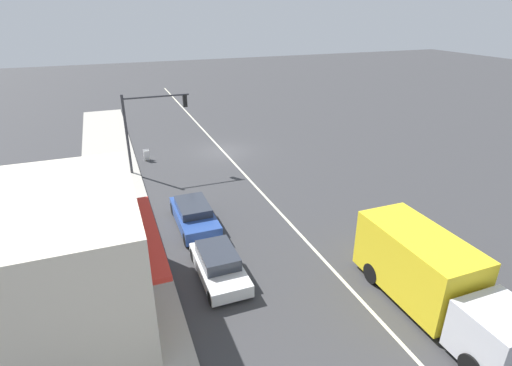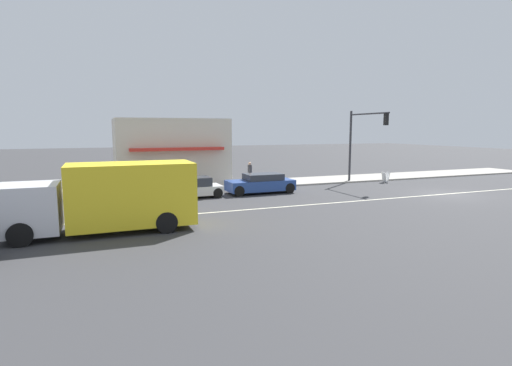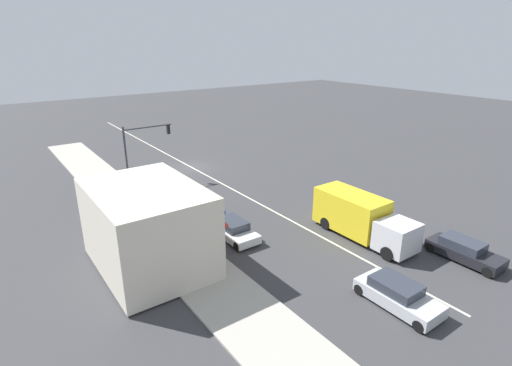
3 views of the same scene
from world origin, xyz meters
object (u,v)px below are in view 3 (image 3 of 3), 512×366
at_px(pedestrian, 151,211).
at_px(warning_aframe_sign, 134,174).
at_px(sedan_dark, 464,251).
at_px(sedan_silver, 398,294).
at_px(coupe_blue, 200,206).
at_px(delivery_truck, 361,217).
at_px(traffic_signal_main, 141,145).
at_px(van_white, 233,230).

distance_m(pedestrian, warning_aframe_sign, 11.08).
xyz_separation_m(sedan_dark, sedan_silver, (7.20, 0.38, 0.01)).
distance_m(sedan_silver, coupe_blue, 16.26).
bearing_deg(delivery_truck, sedan_dark, 115.51).
distance_m(traffic_signal_main, sedan_dark, 27.10).
bearing_deg(sedan_silver, van_white, -75.95).
bearing_deg(traffic_signal_main, sedan_silver, 98.96).
height_order(traffic_signal_main, warning_aframe_sign, traffic_signal_main).
height_order(delivery_truck, van_white, delivery_truck).
bearing_deg(pedestrian, delivery_truck, 136.38).
relative_size(traffic_signal_main, coupe_blue, 1.24).
distance_m(van_white, coupe_blue, 4.83).
bearing_deg(delivery_truck, sedan_silver, 54.85).
bearing_deg(van_white, coupe_blue, -90.00).
height_order(sedan_silver, van_white, sedan_silver).
bearing_deg(delivery_truck, traffic_signal_main, -65.93).
height_order(pedestrian, coupe_blue, pedestrian).
bearing_deg(sedan_silver, warning_aframe_sign, -81.74).
bearing_deg(sedan_silver, pedestrian, -68.66).
xyz_separation_m(warning_aframe_sign, van_white, (-1.18, 16.22, 0.18)).
xyz_separation_m(pedestrian, warning_aframe_sign, (-2.52, -10.77, -0.57)).
bearing_deg(coupe_blue, traffic_signal_main, -82.77).
height_order(pedestrian, sedan_dark, pedestrian).
bearing_deg(traffic_signal_main, van_white, 94.70).
relative_size(delivery_truck, van_white, 1.84).
xyz_separation_m(delivery_truck, coupe_blue, (7.20, -9.77, -0.82)).
relative_size(sedan_dark, coupe_blue, 0.98).
height_order(sedan_silver, coupe_blue, sedan_silver).
height_order(delivery_truck, sedan_dark, delivery_truck).
distance_m(delivery_truck, van_white, 8.77).
distance_m(traffic_signal_main, pedestrian, 9.12).
bearing_deg(pedestrian, traffic_signal_main, -107.31).
distance_m(traffic_signal_main, sedan_silver, 25.40).
bearing_deg(sedan_silver, sedan_dark, -176.96).
relative_size(traffic_signal_main, van_white, 1.37).
relative_size(traffic_signal_main, sedan_silver, 1.29).
xyz_separation_m(warning_aframe_sign, sedan_dark, (-11.18, 27.02, 0.20)).
distance_m(delivery_truck, sedan_dark, 6.55).
relative_size(sedan_dark, sedan_silver, 1.01).
xyz_separation_m(delivery_truck, sedan_silver, (4.40, 6.25, -0.83)).
bearing_deg(pedestrian, coupe_blue, 170.54).
height_order(warning_aframe_sign, sedan_silver, sedan_silver).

